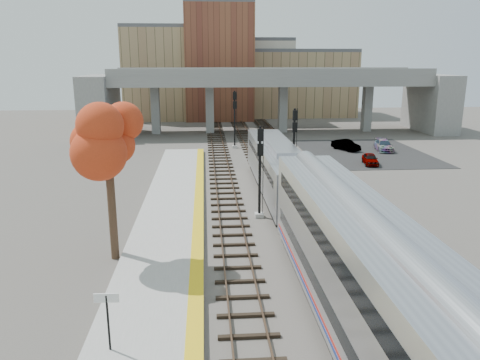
{
  "coord_description": "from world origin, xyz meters",
  "views": [
    {
      "loc": [
        -4.81,
        -25.2,
        10.74
      ],
      "look_at": [
        -2.39,
        6.56,
        2.5
      ],
      "focal_mm": 35.0,
      "sensor_mm": 36.0,
      "label": 1
    }
  ],
  "objects_px": {
    "signal_mast_far": "(235,120)",
    "car_a": "(370,159)",
    "coach": "(378,299)",
    "signal_mast_near": "(260,175)",
    "locomotive": "(277,167)",
    "signal_mast_mid": "(294,148)",
    "tree": "(107,138)",
    "car_b": "(346,145)",
    "car_c": "(384,145)"
  },
  "relations": [
    {
      "from": "signal_mast_near",
      "to": "tree",
      "type": "bearing_deg",
      "value": -144.61
    },
    {
      "from": "coach",
      "to": "tree",
      "type": "xyz_separation_m",
      "value": [
        -10.9,
        10.55,
        3.98
      ]
    },
    {
      "from": "tree",
      "to": "car_c",
      "type": "relative_size",
      "value": 2.08
    },
    {
      "from": "signal_mast_near",
      "to": "car_a",
      "type": "bearing_deg",
      "value": 49.57
    },
    {
      "from": "coach",
      "to": "signal_mast_near",
      "type": "bearing_deg",
      "value": 97.12
    },
    {
      "from": "signal_mast_far",
      "to": "tree",
      "type": "distance_m",
      "value": 34.09
    },
    {
      "from": "signal_mast_near",
      "to": "car_c",
      "type": "relative_size",
      "value": 1.46
    },
    {
      "from": "coach",
      "to": "car_b",
      "type": "height_order",
      "value": "coach"
    },
    {
      "from": "coach",
      "to": "signal_mast_mid",
      "type": "xyz_separation_m",
      "value": [
        2.0,
        26.03,
        0.41
      ]
    },
    {
      "from": "locomotive",
      "to": "car_c",
      "type": "height_order",
      "value": "locomotive"
    },
    {
      "from": "signal_mast_near",
      "to": "car_a",
      "type": "xyz_separation_m",
      "value": [
        13.53,
        15.89,
        -2.43
      ]
    },
    {
      "from": "signal_mast_near",
      "to": "coach",
      "type": "bearing_deg",
      "value": -82.88
    },
    {
      "from": "car_b",
      "to": "car_c",
      "type": "xyz_separation_m",
      "value": [
        4.46,
        -0.61,
        -0.0
      ]
    },
    {
      "from": "locomotive",
      "to": "signal_mast_near",
      "type": "xyz_separation_m",
      "value": [
        -2.1,
        -5.8,
        0.78
      ]
    },
    {
      "from": "signal_mast_near",
      "to": "signal_mast_mid",
      "type": "distance_m",
      "value": 10.09
    },
    {
      "from": "coach",
      "to": "signal_mast_mid",
      "type": "height_order",
      "value": "signal_mast_mid"
    },
    {
      "from": "coach",
      "to": "car_a",
      "type": "height_order",
      "value": "coach"
    },
    {
      "from": "car_a",
      "to": "car_c",
      "type": "distance_m",
      "value": 8.52
    },
    {
      "from": "tree",
      "to": "car_b",
      "type": "height_order",
      "value": "tree"
    },
    {
      "from": "car_c",
      "to": "signal_mast_near",
      "type": "bearing_deg",
      "value": -118.45
    },
    {
      "from": "tree",
      "to": "car_a",
      "type": "distance_m",
      "value": 32.04
    },
    {
      "from": "coach",
      "to": "signal_mast_mid",
      "type": "bearing_deg",
      "value": 85.61
    },
    {
      "from": "signal_mast_near",
      "to": "signal_mast_mid",
      "type": "relative_size",
      "value": 0.97
    },
    {
      "from": "signal_mast_far",
      "to": "car_a",
      "type": "relative_size",
      "value": 2.06
    },
    {
      "from": "coach",
      "to": "car_a",
      "type": "bearing_deg",
      "value": 70.72
    },
    {
      "from": "signal_mast_near",
      "to": "tree",
      "type": "height_order",
      "value": "tree"
    },
    {
      "from": "signal_mast_far",
      "to": "locomotive",
      "type": "bearing_deg",
      "value": -84.21
    },
    {
      "from": "car_a",
      "to": "signal_mast_near",
      "type": "bearing_deg",
      "value": -121.14
    },
    {
      "from": "coach",
      "to": "tree",
      "type": "height_order",
      "value": "tree"
    },
    {
      "from": "tree",
      "to": "car_b",
      "type": "xyz_separation_m",
      "value": [
        22.13,
        30.13,
        -6.1
      ]
    },
    {
      "from": "signal_mast_mid",
      "to": "signal_mast_near",
      "type": "bearing_deg",
      "value": -113.97
    },
    {
      "from": "coach",
      "to": "signal_mast_far",
      "type": "distance_m",
      "value": 43.39
    },
    {
      "from": "car_a",
      "to": "car_b",
      "type": "bearing_deg",
      "value": 100.74
    },
    {
      "from": "car_a",
      "to": "car_b",
      "type": "height_order",
      "value": "car_b"
    },
    {
      "from": "signal_mast_mid",
      "to": "signal_mast_far",
      "type": "distance_m",
      "value": 17.78
    },
    {
      "from": "signal_mast_near",
      "to": "signal_mast_mid",
      "type": "height_order",
      "value": "signal_mast_mid"
    },
    {
      "from": "car_a",
      "to": "car_b",
      "type": "xyz_separation_m",
      "value": [
        -0.2,
        7.99,
        0.06
      ]
    },
    {
      "from": "car_a",
      "to": "car_c",
      "type": "xyz_separation_m",
      "value": [
        4.26,
        7.37,
        0.05
      ]
    },
    {
      "from": "coach",
      "to": "signal_mast_near",
      "type": "relative_size",
      "value": 3.9
    },
    {
      "from": "signal_mast_near",
      "to": "car_b",
      "type": "distance_m",
      "value": 27.45
    },
    {
      "from": "signal_mast_far",
      "to": "car_a",
      "type": "distance_m",
      "value": 17.45
    },
    {
      "from": "locomotive",
      "to": "signal_mast_mid",
      "type": "relative_size",
      "value": 2.87
    },
    {
      "from": "locomotive",
      "to": "car_c",
      "type": "xyz_separation_m",
      "value": [
        15.7,
        17.46,
        -1.6
      ]
    },
    {
      "from": "tree",
      "to": "car_b",
      "type": "distance_m",
      "value": 37.88
    },
    {
      "from": "signal_mast_near",
      "to": "signal_mast_far",
      "type": "bearing_deg",
      "value": 90.0
    },
    {
      "from": "signal_mast_far",
      "to": "car_b",
      "type": "height_order",
      "value": "signal_mast_far"
    },
    {
      "from": "coach",
      "to": "locomotive",
      "type": "bearing_deg",
      "value": 90.0
    },
    {
      "from": "tree",
      "to": "car_a",
      "type": "height_order",
      "value": "tree"
    },
    {
      "from": "signal_mast_mid",
      "to": "car_b",
      "type": "height_order",
      "value": "signal_mast_mid"
    },
    {
      "from": "signal_mast_far",
      "to": "tree",
      "type": "xyz_separation_m",
      "value": [
        -8.8,
        -32.78,
        3.28
      ]
    }
  ]
}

